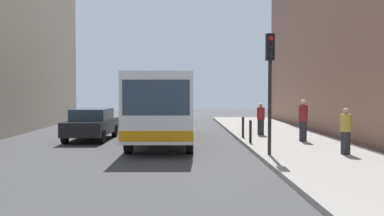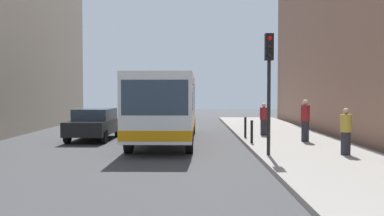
{
  "view_description": "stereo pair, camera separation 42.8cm",
  "coord_description": "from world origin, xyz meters",
  "px_view_note": "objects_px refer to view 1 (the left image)",
  "views": [
    {
      "loc": [
        0.53,
        -16.84,
        2.32
      ],
      "look_at": [
        1.0,
        1.68,
        1.62
      ],
      "focal_mm": 41.95,
      "sensor_mm": 36.0,
      "label": 1
    },
    {
      "loc": [
        0.96,
        -16.84,
        2.32
      ],
      "look_at": [
        1.0,
        1.68,
        1.62
      ],
      "focal_mm": 41.95,
      "sensor_mm": 36.0,
      "label": 2
    }
  ],
  "objects_px": {
    "car_beside_bus": "(92,123)",
    "bollard_mid": "(243,127)",
    "bollard_near": "(250,132)",
    "pedestrian_mid_sidewalk": "(303,120)",
    "pedestrian_far_sidewalk": "(261,119)",
    "bus": "(165,104)",
    "pedestrian_near_signal": "(346,131)",
    "traffic_light": "(270,71)"
  },
  "relations": [
    {
      "from": "bollard_near",
      "to": "pedestrian_mid_sidewalk",
      "type": "relative_size",
      "value": 0.53
    },
    {
      "from": "pedestrian_near_signal",
      "to": "pedestrian_far_sidewalk",
      "type": "xyz_separation_m",
      "value": [
        -1.7,
        6.8,
        -0.01
      ]
    },
    {
      "from": "traffic_light",
      "to": "bollard_mid",
      "type": "bearing_deg",
      "value": 90.99
    },
    {
      "from": "traffic_light",
      "to": "bollard_near",
      "type": "height_order",
      "value": "traffic_light"
    },
    {
      "from": "car_beside_bus",
      "to": "bollard_mid",
      "type": "bearing_deg",
      "value": 178.96
    },
    {
      "from": "car_beside_bus",
      "to": "bollard_mid",
      "type": "height_order",
      "value": "car_beside_bus"
    },
    {
      "from": "bollard_near",
      "to": "pedestrian_far_sidewalk",
      "type": "bearing_deg",
      "value": 72.84
    },
    {
      "from": "bollard_mid",
      "to": "bus",
      "type": "bearing_deg",
      "value": -176.48
    },
    {
      "from": "bollard_near",
      "to": "pedestrian_near_signal",
      "type": "bearing_deg",
      "value": -51.66
    },
    {
      "from": "pedestrian_far_sidewalk",
      "to": "car_beside_bus",
      "type": "bearing_deg",
      "value": -134.51
    },
    {
      "from": "car_beside_bus",
      "to": "pedestrian_mid_sidewalk",
      "type": "distance_m",
      "value": 9.73
    },
    {
      "from": "pedestrian_near_signal",
      "to": "bollard_mid",
      "type": "bearing_deg",
      "value": -10.84
    },
    {
      "from": "traffic_light",
      "to": "pedestrian_far_sidewalk",
      "type": "xyz_separation_m",
      "value": [
        0.93,
        6.87,
        -2.08
      ]
    },
    {
      "from": "pedestrian_far_sidewalk",
      "to": "pedestrian_near_signal",
      "type": "bearing_deg",
      "value": -35.39
    },
    {
      "from": "bollard_near",
      "to": "bollard_mid",
      "type": "relative_size",
      "value": 1.0
    },
    {
      "from": "pedestrian_far_sidewalk",
      "to": "bus",
      "type": "bearing_deg",
      "value": -123.58
    },
    {
      "from": "bus",
      "to": "traffic_light",
      "type": "bearing_deg",
      "value": 125.04
    },
    {
      "from": "car_beside_bus",
      "to": "pedestrian_mid_sidewalk",
      "type": "xyz_separation_m",
      "value": [
        9.5,
        -2.09,
        0.27
      ]
    },
    {
      "from": "car_beside_bus",
      "to": "pedestrian_near_signal",
      "type": "xyz_separation_m",
      "value": [
        9.86,
        -6.11,
        0.16
      ]
    },
    {
      "from": "bollard_mid",
      "to": "pedestrian_far_sidewalk",
      "type": "height_order",
      "value": "pedestrian_far_sidewalk"
    },
    {
      "from": "bollard_mid",
      "to": "pedestrian_far_sidewalk",
      "type": "distance_m",
      "value": 1.54
    },
    {
      "from": "car_beside_bus",
      "to": "pedestrian_near_signal",
      "type": "bearing_deg",
      "value": 150.45
    },
    {
      "from": "car_beside_bus",
      "to": "pedestrian_far_sidewalk",
      "type": "height_order",
      "value": "pedestrian_far_sidewalk"
    },
    {
      "from": "traffic_light",
      "to": "pedestrian_near_signal",
      "type": "xyz_separation_m",
      "value": [
        2.63,
        0.07,
        -2.07
      ]
    },
    {
      "from": "pedestrian_mid_sidewalk",
      "to": "car_beside_bus",
      "type": "bearing_deg",
      "value": 112.05
    },
    {
      "from": "bollard_mid",
      "to": "pedestrian_mid_sidewalk",
      "type": "xyz_separation_m",
      "value": [
        2.37,
        -1.68,
        0.43
      ]
    },
    {
      "from": "car_beside_bus",
      "to": "pedestrian_near_signal",
      "type": "relative_size",
      "value": 2.8
    },
    {
      "from": "pedestrian_mid_sidewalk",
      "to": "pedestrian_far_sidewalk",
      "type": "height_order",
      "value": "pedestrian_mid_sidewalk"
    },
    {
      "from": "bus",
      "to": "pedestrian_mid_sidewalk",
      "type": "bearing_deg",
      "value": 167.34
    },
    {
      "from": "pedestrian_mid_sidewalk",
      "to": "pedestrian_far_sidewalk",
      "type": "bearing_deg",
      "value": 60.07
    },
    {
      "from": "pedestrian_near_signal",
      "to": "bus",
      "type": "bearing_deg",
      "value": 12.95
    },
    {
      "from": "bollard_near",
      "to": "pedestrian_mid_sidewalk",
      "type": "distance_m",
      "value": 2.47
    },
    {
      "from": "car_beside_bus",
      "to": "bollard_near",
      "type": "xyz_separation_m",
      "value": [
        7.13,
        -2.65,
        -0.16
      ]
    },
    {
      "from": "bollard_near",
      "to": "bollard_mid",
      "type": "distance_m",
      "value": 2.25
    },
    {
      "from": "traffic_light",
      "to": "pedestrian_near_signal",
      "type": "bearing_deg",
      "value": 1.45
    },
    {
      "from": "bollard_near",
      "to": "pedestrian_mid_sidewalk",
      "type": "height_order",
      "value": "pedestrian_mid_sidewalk"
    },
    {
      "from": "bollard_mid",
      "to": "bollard_near",
      "type": "bearing_deg",
      "value": -90.0
    },
    {
      "from": "bus",
      "to": "car_beside_bus",
      "type": "xyz_separation_m",
      "value": [
        -3.48,
        0.63,
        -0.94
      ]
    },
    {
      "from": "bollard_near",
      "to": "bollard_mid",
      "type": "bearing_deg",
      "value": 90.0
    },
    {
      "from": "bus",
      "to": "bollard_mid",
      "type": "relative_size",
      "value": 11.64
    },
    {
      "from": "traffic_light",
      "to": "bus",
      "type": "bearing_deg",
      "value": 124.11
    },
    {
      "from": "car_beside_bus",
      "to": "bollard_mid",
      "type": "distance_m",
      "value": 7.14
    }
  ]
}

